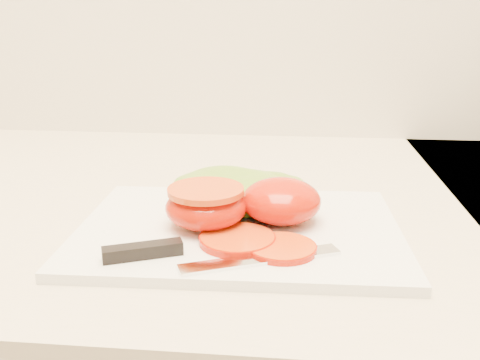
# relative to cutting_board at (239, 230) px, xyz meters

# --- Properties ---
(cutting_board) EXTENTS (0.33, 0.24, 0.01)m
(cutting_board) POSITION_rel_cutting_board_xyz_m (0.00, 0.00, 0.00)
(cutting_board) COLOR white
(cutting_board) RESTS_ON counter
(tomato_half_dome) EXTENTS (0.08, 0.08, 0.04)m
(tomato_half_dome) POSITION_rel_cutting_board_xyz_m (0.04, 0.02, 0.03)
(tomato_half_dome) COLOR red
(tomato_half_dome) RESTS_ON cutting_board
(tomato_half_cut) EXTENTS (0.08, 0.08, 0.04)m
(tomato_half_cut) POSITION_rel_cutting_board_xyz_m (-0.03, -0.01, 0.03)
(tomato_half_cut) COLOR red
(tomato_half_cut) RESTS_ON cutting_board
(tomato_slice_0) EXTENTS (0.07, 0.07, 0.01)m
(tomato_slice_0) POSITION_rel_cutting_board_xyz_m (0.00, -0.04, 0.01)
(tomato_slice_0) COLOR #D35C0D
(tomato_slice_0) RESTS_ON cutting_board
(tomato_slice_1) EXTENTS (0.06, 0.06, 0.01)m
(tomato_slice_1) POSITION_rel_cutting_board_xyz_m (0.04, -0.06, 0.01)
(tomato_slice_1) COLOR #D35C0D
(tomato_slice_1) RESTS_ON cutting_board
(lettuce_leaf_0) EXTENTS (0.18, 0.16, 0.03)m
(lettuce_leaf_0) POSITION_rel_cutting_board_xyz_m (-0.02, 0.07, 0.02)
(lettuce_leaf_0) COLOR #75B02E
(lettuce_leaf_0) RESTS_ON cutting_board
(lettuce_leaf_1) EXTENTS (0.14, 0.14, 0.02)m
(lettuce_leaf_1) POSITION_rel_cutting_board_xyz_m (0.02, 0.07, 0.02)
(lettuce_leaf_1) COLOR #75B02E
(lettuce_leaf_1) RESTS_ON cutting_board
(knife) EXTENTS (0.21, 0.07, 0.01)m
(knife) POSITION_rel_cutting_board_xyz_m (-0.04, -0.08, 0.01)
(knife) COLOR silver
(knife) RESTS_ON cutting_board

